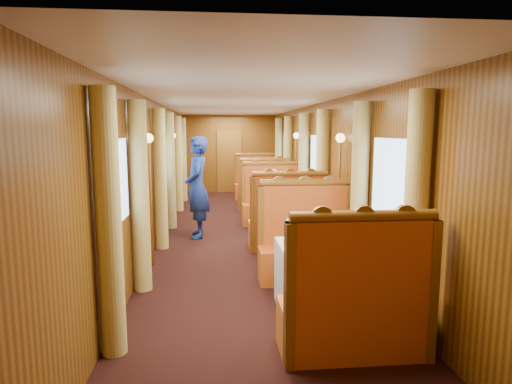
{
  "coord_description": "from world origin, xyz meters",
  "views": [
    {
      "loc": [
        -0.45,
        -8.0,
        1.98
      ],
      "look_at": [
        0.16,
        -1.51,
        1.05
      ],
      "focal_mm": 30.0,
      "sensor_mm": 36.0,
      "label": 1
    }
  ],
  "objects": [
    {
      "name": "floor",
      "position": [
        0.0,
        0.0,
        0.0
      ],
      "size": [
        3.0,
        12.0,
        0.01
      ],
      "primitive_type": null,
      "color": "black",
      "rests_on": "ground"
    },
    {
      "name": "ceiling",
      "position": [
        0.0,
        0.0,
        2.5
      ],
      "size": [
        3.0,
        12.0,
        0.01
      ],
      "primitive_type": null,
      "rotation": [
        3.14,
        0.0,
        0.0
      ],
      "color": "silver",
      "rests_on": "wall_left"
    },
    {
      "name": "wall_far",
      "position": [
        0.0,
        6.0,
        1.25
      ],
      "size": [
        3.0,
        0.01,
        2.5
      ],
      "primitive_type": null,
      "rotation": [
        1.57,
        0.0,
        0.0
      ],
      "color": "brown",
      "rests_on": "floor"
    },
    {
      "name": "wall_near",
      "position": [
        0.0,
        -6.0,
        1.25
      ],
      "size": [
        3.0,
        0.01,
        2.5
      ],
      "primitive_type": null,
      "rotation": [
        -1.57,
        0.0,
        0.0
      ],
      "color": "brown",
      "rests_on": "floor"
    },
    {
      "name": "wall_left",
      "position": [
        -1.5,
        0.0,
        1.25
      ],
      "size": [
        0.01,
        12.0,
        2.5
      ],
      "primitive_type": null,
      "rotation": [
        1.57,
        0.0,
        1.57
      ],
      "color": "brown",
      "rests_on": "floor"
    },
    {
      "name": "wall_right",
      "position": [
        1.5,
        0.0,
        1.25
      ],
      "size": [
        0.01,
        12.0,
        2.5
      ],
      "primitive_type": null,
      "rotation": [
        1.57,
        0.0,
        -1.57
      ],
      "color": "brown",
      "rests_on": "floor"
    },
    {
      "name": "doorway_far",
      "position": [
        0.0,
        5.97,
        1.0
      ],
      "size": [
        0.8,
        0.04,
        2.0
      ],
      "primitive_type": "cube",
      "color": "brown",
      "rests_on": "floor"
    },
    {
      "name": "table_near",
      "position": [
        0.75,
        -3.5,
        0.38
      ],
      "size": [
        1.05,
        0.72,
        0.75
      ],
      "primitive_type": "cube",
      "color": "white",
      "rests_on": "floor"
    },
    {
      "name": "banquette_near_fwd",
      "position": [
        0.75,
        -4.51,
        0.42
      ],
      "size": [
        1.3,
        0.55,
        1.34
      ],
      "color": "#A92E12",
      "rests_on": "floor"
    },
    {
      "name": "banquette_near_aft",
      "position": [
        0.75,
        -2.49,
        0.42
      ],
      "size": [
        1.3,
        0.55,
        1.34
      ],
      "color": "#A92E12",
      "rests_on": "floor"
    },
    {
      "name": "table_mid",
      "position": [
        0.75,
        0.0,
        0.38
      ],
      "size": [
        1.05,
        0.72,
        0.75
      ],
      "primitive_type": "cube",
      "color": "white",
      "rests_on": "floor"
    },
    {
      "name": "banquette_mid_fwd",
      "position": [
        0.75,
        -1.01,
        0.42
      ],
      "size": [
        1.3,
        0.55,
        1.34
      ],
      "color": "#A92E12",
      "rests_on": "floor"
    },
    {
      "name": "banquette_mid_aft",
      "position": [
        0.75,
        1.01,
        0.42
      ],
      "size": [
        1.3,
        0.55,
        1.34
      ],
      "color": "#A92E12",
      "rests_on": "floor"
    },
    {
      "name": "table_far",
      "position": [
        0.75,
        3.5,
        0.38
      ],
      "size": [
        1.05,
        0.72,
        0.75
      ],
      "primitive_type": "cube",
      "color": "white",
      "rests_on": "floor"
    },
    {
      "name": "banquette_far_fwd",
      "position": [
        0.75,
        2.49,
        0.42
      ],
      "size": [
        1.3,
        0.55,
        1.34
      ],
      "color": "#A92E12",
      "rests_on": "floor"
    },
    {
      "name": "banquette_far_aft",
      "position": [
        0.75,
        4.51,
        0.42
      ],
      "size": [
        1.3,
        0.55,
        1.34
      ],
      "color": "#A92E12",
      "rests_on": "floor"
    },
    {
      "name": "tea_tray",
      "position": [
        0.68,
        -3.57,
        0.76
      ],
      "size": [
        0.41,
        0.37,
        0.01
      ],
      "primitive_type": "cube",
      "rotation": [
        0.0,
        0.0,
        0.38
      ],
      "color": "silver",
      "rests_on": "table_near"
    },
    {
      "name": "teapot_left",
      "position": [
        0.6,
        -3.63,
        0.82
      ],
      "size": [
        0.21,
        0.18,
        0.14
      ],
      "primitive_type": null,
      "rotation": [
        0.0,
        0.0,
        -0.3
      ],
      "color": "silver",
      "rests_on": "tea_tray"
    },
    {
      "name": "teapot_right",
      "position": [
        0.73,
        -3.66,
        0.82
      ],
      "size": [
        0.18,
        0.14,
        0.13
      ],
      "primitive_type": null,
      "rotation": [
        0.0,
        0.0,
        -0.1
      ],
      "color": "silver",
      "rests_on": "tea_tray"
    },
    {
      "name": "teapot_back",
      "position": [
        0.68,
        -3.45,
        0.82
      ],
      "size": [
        0.22,
        0.19,
        0.14
      ],
      "primitive_type": null,
      "rotation": [
        0.0,
        0.0,
        0.39
      ],
      "color": "silver",
      "rests_on": "tea_tray"
    },
    {
      "name": "fruit_plate",
      "position": [
        1.02,
        -3.6,
        0.77
      ],
      "size": [
        0.22,
        0.22,
        0.05
      ],
      "rotation": [
        0.0,
        0.0,
        -0.1
      ],
      "color": "white",
      "rests_on": "table_near"
    },
    {
      "name": "cup_inboard",
      "position": [
        0.34,
        -3.41,
        0.86
      ],
      "size": [
        0.08,
        0.08,
        0.26
      ],
      "rotation": [
        0.0,
        0.0,
        -0.0
      ],
      "color": "white",
      "rests_on": "table_near"
    },
    {
      "name": "cup_outboard",
      "position": [
        0.47,
        -3.32,
        0.86
      ],
      "size": [
        0.08,
        0.08,
        0.26
      ],
      "rotation": [
        0.0,
        0.0,
        0.16
      ],
      "color": "white",
      "rests_on": "table_near"
    },
    {
      "name": "rose_vase_mid",
      "position": [
        0.78,
        0.04,
        0.93
      ],
      "size": [
        0.06,
        0.06,
        0.36
      ],
      "rotation": [
        0.0,
        0.0,
        0.43
      ],
      "color": "silver",
      "rests_on": "table_mid"
    },
    {
      "name": "rose_vase_far",
      "position": [
        0.73,
        3.51,
        0.93
      ],
      "size": [
        0.06,
        0.06,
        0.36
      ],
      "rotation": [
        0.0,
        0.0,
        0.37
      ],
      "color": "silver",
      "rests_on": "table_far"
    },
    {
      "name": "window_left_near",
      "position": [
        -1.49,
        -3.5,
        1.45
      ],
      "size": [
        0.01,
        1.2,
        0.9
      ],
      "primitive_type": null,
      "rotation": [
        1.57,
        0.0,
        1.57
      ],
      "color": "#8BADD9",
      "rests_on": "wall_left"
    },
    {
      "name": "curtain_left_near_a",
      "position": [
        -1.38,
        -4.28,
        1.18
      ],
      "size": [
        0.22,
        0.22,
        2.35
      ],
      "primitive_type": "cylinder",
      "color": "#D8C86E",
      "rests_on": "floor"
    },
    {
      "name": "curtain_left_near_b",
      "position": [
        -1.38,
        -2.72,
        1.18
      ],
      "size": [
        0.22,
        0.22,
        2.35
      ],
      "primitive_type": "cylinder",
      "color": "#D8C86E",
      "rests_on": "floor"
    },
    {
      "name": "window_right_near",
      "position": [
        1.49,
        -3.5,
        1.45
      ],
      "size": [
        0.01,
        1.2,
        0.9
      ],
      "primitive_type": null,
      "rotation": [
        1.57,
        0.0,
        -1.57
      ],
      "color": "#8BADD9",
      "rests_on": "wall_right"
    },
    {
      "name": "curtain_right_near_a",
      "position": [
        1.38,
        -4.28,
        1.18
      ],
      "size": [
        0.22,
        0.22,
        2.35
      ],
      "primitive_type": "cylinder",
      "color": "#D8C86E",
      "rests_on": "floor"
    },
    {
      "name": "curtain_right_near_b",
      "position": [
        1.38,
        -2.72,
        1.18
      ],
      "size": [
        0.22,
        0.22,
        2.35
      ],
      "primitive_type": "cylinder",
      "color": "#D8C86E",
      "rests_on": "floor"
    },
    {
      "name": "window_left_mid",
      "position": [
        -1.49,
        0.0,
        1.45
      ],
      "size": [
        0.01,
        1.2,
        0.9
      ],
      "primitive_type": null,
      "rotation": [
        1.57,
        0.0,
        1.57
      ],
      "color": "#8BADD9",
      "rests_on": "wall_left"
    },
    {
      "name": "curtain_left_mid_a",
      "position": [
        -1.38,
        -0.78,
        1.18
      ],
      "size": [
        0.22,
        0.22,
        2.35
      ],
      "primitive_type": "cylinder",
      "color": "#D8C86E",
      "rests_on": "floor"
    },
    {
      "name": "curtain_left_mid_b",
      "position": [
        -1.38,
        0.78,
        1.18
      ],
      "size": [
        0.22,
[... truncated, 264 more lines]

